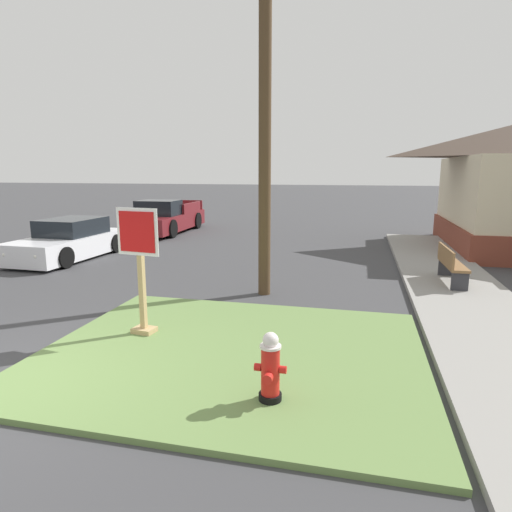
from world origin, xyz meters
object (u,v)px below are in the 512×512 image
at_px(stop_sign, 141,273).
at_px(street_bench, 450,263).
at_px(pickup_truck_maroon, 165,219).
at_px(utility_pole, 265,75).
at_px(fire_hydrant, 270,369).
at_px(manhole_cover, 145,306).
at_px(parked_sedan_white, 70,241).

distance_m(stop_sign, street_bench, 7.26).
bearing_deg(pickup_truck_maroon, utility_pole, -53.54).
xyz_separation_m(fire_hydrant, manhole_cover, (-3.27, 3.17, -0.47)).
bearing_deg(manhole_cover, parked_sedan_white, 138.66).
relative_size(parked_sedan_white, utility_pole, 0.47).
bearing_deg(utility_pole, parked_sedan_white, 159.19).
bearing_deg(pickup_truck_maroon, street_bench, -33.93).
bearing_deg(utility_pole, stop_sign, -114.94).
bearing_deg(manhole_cover, stop_sign, -63.01).
distance_m(parked_sedan_white, utility_pole, 8.44).
xyz_separation_m(pickup_truck_maroon, utility_pole, (6.44, -8.72, 4.06)).
bearing_deg(fire_hydrant, utility_pole, 103.08).
relative_size(stop_sign, manhole_cover, 2.99).
distance_m(manhole_cover, street_bench, 7.09).
bearing_deg(parked_sedan_white, stop_sign, -45.93).
bearing_deg(fire_hydrant, pickup_truck_maroon, 119.33).
height_order(stop_sign, manhole_cover, stop_sign).
height_order(fire_hydrant, utility_pole, utility_pole).
distance_m(fire_hydrant, street_bench, 6.98).
bearing_deg(pickup_truck_maroon, fire_hydrant, -60.67).
xyz_separation_m(parked_sedan_white, street_bench, (11.05, -1.04, 0.05)).
bearing_deg(utility_pole, street_bench, 20.69).
distance_m(parked_sedan_white, street_bench, 11.10).
height_order(manhole_cover, pickup_truck_maroon, pickup_truck_maroon).
bearing_deg(street_bench, fire_hydrant, -116.24).
distance_m(street_bench, utility_pole, 6.05).
bearing_deg(street_bench, stop_sign, -140.48).
distance_m(pickup_truck_maroon, utility_pole, 11.58).
distance_m(stop_sign, pickup_truck_maroon, 12.79).
height_order(street_bench, utility_pole, utility_pole).
bearing_deg(utility_pole, fire_hydrant, -76.92).
bearing_deg(pickup_truck_maroon, manhole_cover, -67.40).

